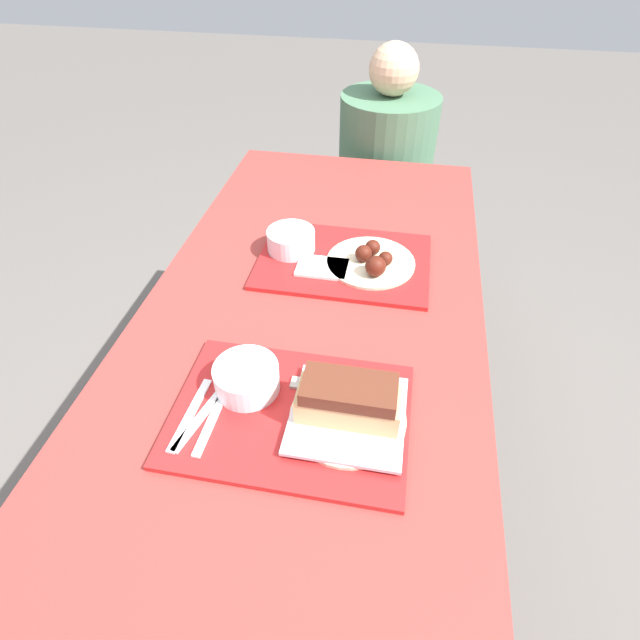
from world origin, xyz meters
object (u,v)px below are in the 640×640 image
object	(u,v)px
tray_near	(291,415)
tray_far	(344,261)
brisket_sandwich_plate	(348,406)
wings_plate_far	(372,260)
bowl_coleslaw_far	(291,239)
person_seated_across	(386,151)
bowl_coleslaw_near	(247,377)

from	to	relation	value
tray_near	tray_far	size ratio (longest dim) A/B	1.00
brisket_sandwich_plate	tray_far	bearing A→B (deg)	99.12
brisket_sandwich_plate	wings_plate_far	distance (m)	0.49
brisket_sandwich_plate	bowl_coleslaw_far	distance (m)	0.57
brisket_sandwich_plate	person_seated_across	distance (m)	1.37
tray_near	wings_plate_far	xyz separation A→B (m)	(0.10, 0.49, 0.02)
bowl_coleslaw_near	person_seated_across	distance (m)	1.34
bowl_coleslaw_near	bowl_coleslaw_far	distance (m)	0.48
brisket_sandwich_plate	bowl_coleslaw_near	bearing A→B (deg)	168.85
tray_near	brisket_sandwich_plate	world-z (taller)	brisket_sandwich_plate
bowl_coleslaw_near	bowl_coleslaw_far	xyz separation A→B (m)	(-0.02, 0.48, 0.00)
tray_near	person_seated_across	world-z (taller)	person_seated_across
tray_far	brisket_sandwich_plate	size ratio (longest dim) A/B	2.05
person_seated_across	wings_plate_far	bearing A→B (deg)	-88.16
tray_far	bowl_coleslaw_far	distance (m)	0.15
tray_near	person_seated_across	size ratio (longest dim) A/B	0.68
bowl_coleslaw_far	wings_plate_far	size ratio (longest dim) A/B	0.56
tray_near	tray_far	bearing A→B (deg)	87.06
person_seated_across	tray_far	bearing A→B (deg)	-92.99
wings_plate_far	person_seated_across	world-z (taller)	person_seated_across
brisket_sandwich_plate	wings_plate_far	world-z (taller)	brisket_sandwich_plate
tray_near	person_seated_across	xyz separation A→B (m)	(0.07, 1.37, -0.06)
bowl_coleslaw_near	brisket_sandwich_plate	distance (m)	0.21
person_seated_across	bowl_coleslaw_near	bearing A→B (deg)	-97.18
tray_far	brisket_sandwich_plate	world-z (taller)	brisket_sandwich_plate
bowl_coleslaw_near	bowl_coleslaw_far	bearing A→B (deg)	92.74
wings_plate_far	bowl_coleslaw_far	bearing A→B (deg)	170.85
tray_near	wings_plate_far	size ratio (longest dim) A/B	1.95
bowl_coleslaw_near	wings_plate_far	distance (m)	0.49
bowl_coleslaw_near	person_seated_across	world-z (taller)	person_seated_across
tray_near	bowl_coleslaw_near	distance (m)	0.11
tray_far	bowl_coleslaw_far	world-z (taller)	bowl_coleslaw_far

